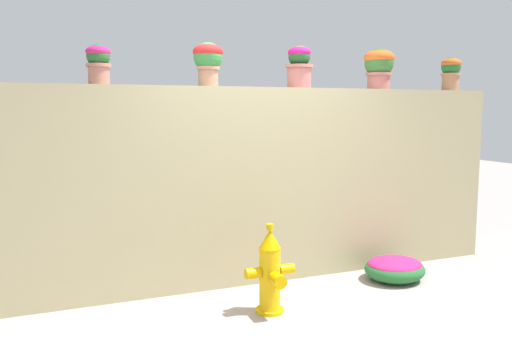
# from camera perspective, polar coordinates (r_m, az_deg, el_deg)

# --- Properties ---
(ground_plane) EXTENTS (24.00, 24.00, 0.00)m
(ground_plane) POSITION_cam_1_polar(r_m,az_deg,el_deg) (4.43, 5.94, -16.65)
(ground_plane) COLOR #A69893
(stone_wall) EXTENTS (5.64, 0.39, 1.98)m
(stone_wall) POSITION_cam_1_polar(r_m,az_deg,el_deg) (5.24, -0.17, -1.61)
(stone_wall) COLOR tan
(stone_wall) RESTS_ON ground
(potted_plant_1) EXTENTS (0.22, 0.22, 0.36)m
(potted_plant_1) POSITION_cam_1_polar(r_m,az_deg,el_deg) (4.86, -17.25, 11.64)
(potted_plant_1) COLOR #AE6D5E
(potted_plant_1) RESTS_ON stone_wall
(potted_plant_2) EXTENTS (0.30, 0.30, 0.43)m
(potted_plant_2) POSITION_cam_1_polar(r_m,az_deg,el_deg) (5.06, -5.40, 12.34)
(potted_plant_2) COLOR #AE7A5F
(potted_plant_2) RESTS_ON stone_wall
(potted_plant_3) EXTENTS (0.29, 0.29, 0.44)m
(potted_plant_3) POSITION_cam_1_polar(r_m,az_deg,el_deg) (5.37, 4.87, 11.75)
(potted_plant_3) COLOR #BB6861
(potted_plant_3) RESTS_ON stone_wall
(potted_plant_4) EXTENTS (0.34, 0.34, 0.45)m
(potted_plant_4) POSITION_cam_1_polar(r_m,az_deg,el_deg) (5.89, 13.63, 11.43)
(potted_plant_4) COLOR #BB6A60
(potted_plant_4) RESTS_ON stone_wall
(potted_plant_5) EXTENTS (0.23, 0.23, 0.39)m
(potted_plant_5) POSITION_cam_1_polar(r_m,az_deg,el_deg) (6.54, 21.01, 10.39)
(potted_plant_5) COLOR tan
(potted_plant_5) RESTS_ON stone_wall
(fire_hydrant) EXTENTS (0.45, 0.36, 0.78)m
(fire_hydrant) POSITION_cam_1_polar(r_m,az_deg,el_deg) (4.49, 1.61, -11.43)
(fire_hydrant) COLOR #E7B00C
(fire_hydrant) RESTS_ON ground
(flower_bush_left) EXTENTS (0.64, 0.57, 0.25)m
(flower_bush_left) POSITION_cam_1_polar(r_m,az_deg,el_deg) (5.56, 15.29, -10.48)
(flower_bush_left) COLOR #25682F
(flower_bush_left) RESTS_ON ground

